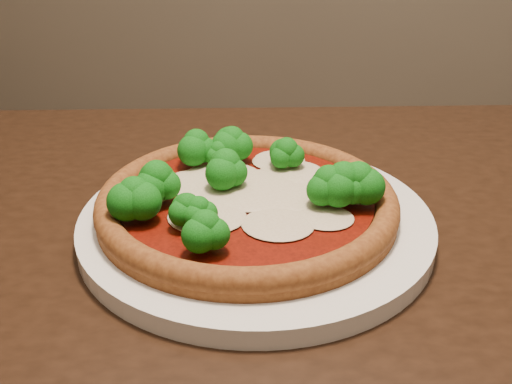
# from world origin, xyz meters

# --- Properties ---
(dining_table) EXTENTS (1.26, 0.94, 0.75)m
(dining_table) POSITION_xyz_m (-0.12, -0.05, 0.64)
(dining_table) COLOR black
(dining_table) RESTS_ON floor
(plate) EXTENTS (0.33, 0.33, 0.02)m
(plate) POSITION_xyz_m (-0.15, -0.03, 0.76)
(plate) COLOR silver
(plate) RESTS_ON dining_table
(pizza) EXTENTS (0.28, 0.28, 0.06)m
(pizza) POSITION_xyz_m (-0.16, -0.03, 0.79)
(pizza) COLOR brown
(pizza) RESTS_ON plate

